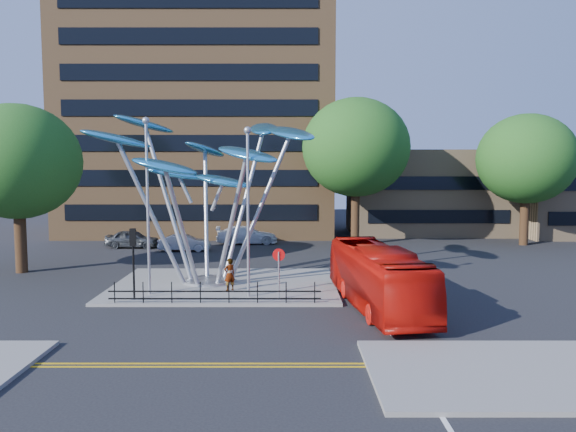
{
  "coord_description": "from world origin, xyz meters",
  "views": [
    {
      "loc": [
        2.45,
        -24.16,
        6.6
      ],
      "look_at": [
        2.44,
        4.0,
        4.04
      ],
      "focal_mm": 35.0,
      "sensor_mm": 36.0,
      "label": 1
    }
  ],
  "objects_px": {
    "no_entry_sign_island": "(279,265)",
    "red_bus": "(378,277)",
    "pedestrian": "(230,274)",
    "tree_right": "(356,148)",
    "tree_left": "(17,162)",
    "tree_far": "(527,159)",
    "parked_car_mid": "(184,243)",
    "street_lamp_right": "(248,196)",
    "street_lamp_left": "(147,190)",
    "traffic_light_island": "(133,248)",
    "parked_car_left": "(132,239)",
    "leaf_sculpture": "(206,160)",
    "parked_car_right": "(247,235)"
  },
  "relations": [
    {
      "from": "tree_far",
      "to": "no_entry_sign_island",
      "type": "bearing_deg",
      "value": -135.75
    },
    {
      "from": "pedestrian",
      "to": "parked_car_left",
      "type": "xyz_separation_m",
      "value": [
        -9.47,
        16.04,
        -0.27
      ]
    },
    {
      "from": "tree_right",
      "to": "tree_left",
      "type": "distance_m",
      "value": 25.09
    },
    {
      "from": "leaf_sculpture",
      "to": "street_lamp_right",
      "type": "distance_m",
      "value": 4.83
    },
    {
      "from": "street_lamp_right",
      "to": "parked_car_right",
      "type": "bearing_deg",
      "value": 94.47
    },
    {
      "from": "traffic_light_island",
      "to": "pedestrian",
      "type": "xyz_separation_m",
      "value": [
        4.43,
        1.81,
        -1.63
      ]
    },
    {
      "from": "no_entry_sign_island",
      "to": "red_bus",
      "type": "relative_size",
      "value": 0.24
    },
    {
      "from": "street_lamp_left",
      "to": "parked_car_right",
      "type": "height_order",
      "value": "street_lamp_left"
    },
    {
      "from": "no_entry_sign_island",
      "to": "parked_car_mid",
      "type": "height_order",
      "value": "no_entry_sign_island"
    },
    {
      "from": "no_entry_sign_island",
      "to": "pedestrian",
      "type": "distance_m",
      "value": 3.24
    },
    {
      "from": "traffic_light_island",
      "to": "parked_car_mid",
      "type": "height_order",
      "value": "traffic_light_island"
    },
    {
      "from": "no_entry_sign_island",
      "to": "parked_car_left",
      "type": "relative_size",
      "value": 0.58
    },
    {
      "from": "pedestrian",
      "to": "parked_car_left",
      "type": "distance_m",
      "value": 18.63
    },
    {
      "from": "tree_far",
      "to": "street_lamp_left",
      "type": "distance_m",
      "value": 32.37
    },
    {
      "from": "tree_left",
      "to": "parked_car_left",
      "type": "relative_size",
      "value": 2.46
    },
    {
      "from": "tree_far",
      "to": "street_lamp_left",
      "type": "bearing_deg",
      "value": -145.08
    },
    {
      "from": "traffic_light_island",
      "to": "street_lamp_right",
      "type": "bearing_deg",
      "value": 5.19
    },
    {
      "from": "street_lamp_left",
      "to": "pedestrian",
      "type": "relative_size",
      "value": 5.24
    },
    {
      "from": "leaf_sculpture",
      "to": "no_entry_sign_island",
      "type": "distance_m",
      "value": 7.71
    },
    {
      "from": "no_entry_sign_island",
      "to": "leaf_sculpture",
      "type": "bearing_deg",
      "value": 134.33
    },
    {
      "from": "leaf_sculpture",
      "to": "red_bus",
      "type": "relative_size",
      "value": 1.23
    },
    {
      "from": "tree_left",
      "to": "street_lamp_right",
      "type": "xyz_separation_m",
      "value": [
        14.5,
        -7.0,
        -1.7
      ]
    },
    {
      "from": "street_lamp_left",
      "to": "pedestrian",
      "type": "bearing_deg",
      "value": 11.71
    },
    {
      "from": "street_lamp_right",
      "to": "no_entry_sign_island",
      "type": "relative_size",
      "value": 3.39
    },
    {
      "from": "street_lamp_left",
      "to": "red_bus",
      "type": "xyz_separation_m",
      "value": [
        11.1,
        -2.1,
        -3.92
      ]
    },
    {
      "from": "tree_left",
      "to": "tree_far",
      "type": "bearing_deg",
      "value": 18.43
    },
    {
      "from": "parked_car_right",
      "to": "red_bus",
      "type": "bearing_deg",
      "value": -166.25
    },
    {
      "from": "red_bus",
      "to": "parked_car_right",
      "type": "height_order",
      "value": "red_bus"
    },
    {
      "from": "traffic_light_island",
      "to": "no_entry_sign_island",
      "type": "bearing_deg",
      "value": 0.13
    },
    {
      "from": "street_lamp_right",
      "to": "pedestrian",
      "type": "height_order",
      "value": "street_lamp_right"
    },
    {
      "from": "red_bus",
      "to": "parked_car_right",
      "type": "relative_size",
      "value": 2.01
    },
    {
      "from": "tree_right",
      "to": "tree_left",
      "type": "relative_size",
      "value": 1.17
    },
    {
      "from": "tree_left",
      "to": "traffic_light_island",
      "type": "xyz_separation_m",
      "value": [
        9.0,
        -7.5,
        -4.18
      ]
    },
    {
      "from": "tree_left",
      "to": "no_entry_sign_island",
      "type": "distance_m",
      "value": 18.35
    },
    {
      "from": "tree_far",
      "to": "parked_car_mid",
      "type": "distance_m",
      "value": 28.49
    },
    {
      "from": "street_lamp_left",
      "to": "street_lamp_right",
      "type": "bearing_deg",
      "value": -5.71
    },
    {
      "from": "tree_left",
      "to": "street_lamp_left",
      "type": "relative_size",
      "value": 1.17
    },
    {
      "from": "tree_right",
      "to": "street_lamp_left",
      "type": "distance_m",
      "value": 22.49
    },
    {
      "from": "no_entry_sign_island",
      "to": "red_bus",
      "type": "height_order",
      "value": "red_bus"
    },
    {
      "from": "tree_left",
      "to": "no_entry_sign_island",
      "type": "bearing_deg",
      "value": -25.07
    },
    {
      "from": "no_entry_sign_island",
      "to": "pedestrian",
      "type": "height_order",
      "value": "no_entry_sign_island"
    },
    {
      "from": "tree_far",
      "to": "red_bus",
      "type": "relative_size",
      "value": 1.05
    },
    {
      "from": "street_lamp_left",
      "to": "parked_car_left",
      "type": "distance_m",
      "value": 18.34
    },
    {
      "from": "tree_left",
      "to": "street_lamp_right",
      "type": "distance_m",
      "value": 16.19
    },
    {
      "from": "parked_car_mid",
      "to": "parked_car_right",
      "type": "xyz_separation_m",
      "value": [
        4.5,
        4.02,
        0.1
      ]
    },
    {
      "from": "leaf_sculpture",
      "to": "parked_car_mid",
      "type": "relative_size",
      "value": 3.24
    },
    {
      "from": "traffic_light_island",
      "to": "tree_right",
      "type": "bearing_deg",
      "value": 56.31
    },
    {
      "from": "tree_right",
      "to": "parked_car_right",
      "type": "bearing_deg",
      "value": 175.97
    },
    {
      "from": "street_lamp_right",
      "to": "no_entry_sign_island",
      "type": "bearing_deg",
      "value": -17.87
    },
    {
      "from": "red_bus",
      "to": "street_lamp_left",
      "type": "bearing_deg",
      "value": 162.17
    }
  ]
}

